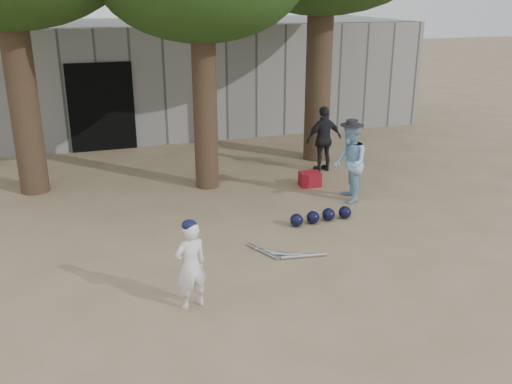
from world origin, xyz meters
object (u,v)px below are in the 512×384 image
object	(u,v)px
boy_player	(191,266)
spectator_blue	(350,163)
spectator_dark	(324,139)
red_bag	(310,179)

from	to	relation	value
boy_player	spectator_blue	world-z (taller)	spectator_blue
spectator_blue	spectator_dark	bearing A→B (deg)	-175.62
spectator_blue	red_bag	size ratio (longest dim) A/B	3.64
boy_player	red_bag	world-z (taller)	boy_player
spectator_dark	boy_player	bearing A→B (deg)	44.55
boy_player	spectator_blue	size ratio (longest dim) A/B	0.77
spectator_blue	spectator_dark	distance (m)	1.96
spectator_blue	red_bag	bearing A→B (deg)	-146.50
boy_player	red_bag	size ratio (longest dim) A/B	2.80
spectator_dark	red_bag	xyz separation A→B (m)	(-0.71, -0.89, -0.58)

